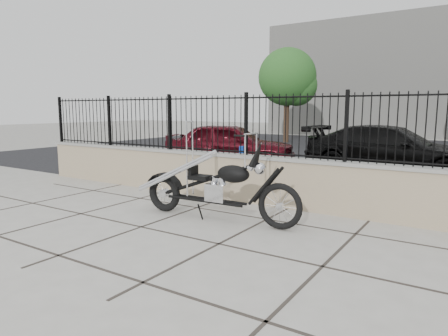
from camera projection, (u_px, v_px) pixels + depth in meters
ground_plane at (219, 244)px, 5.61m from camera, size 90.00×90.00×0.00m
parking_lot at (391, 156)px, 16.00m from camera, size 30.00×30.00×0.00m
retaining_wall at (291, 183)px, 7.61m from camera, size 14.00×0.36×0.96m
iron_fence at (292, 126)px, 7.46m from camera, size 14.00×0.08×1.20m
background_building at (434, 77)px, 27.04m from camera, size 22.00×6.00×8.00m
chopper_motorcycle at (214, 170)px, 6.74m from camera, size 2.87×0.64×1.71m
car_red at (230, 145)px, 13.06m from camera, size 4.54×2.82×1.44m
car_black at (391, 150)px, 11.38m from camera, size 4.95×2.22×1.41m
bollard_a at (241, 164)px, 10.23m from camera, size 0.15×0.15×0.94m
tree_left at (287, 74)px, 22.14m from camera, size 3.20×3.20×5.40m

